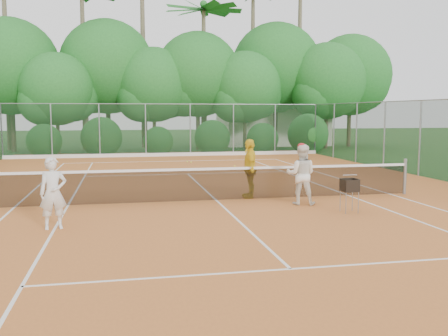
# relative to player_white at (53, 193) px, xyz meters

# --- Properties ---
(ground) EXTENTS (120.00, 120.00, 0.00)m
(ground) POSITION_rel_player_white_xyz_m (4.12, 2.67, -0.81)
(ground) COLOR #21491A
(ground) RESTS_ON ground
(clay_court) EXTENTS (18.00, 36.00, 0.02)m
(clay_court) POSITION_rel_player_white_xyz_m (4.12, 2.67, -0.80)
(clay_court) COLOR #C16B2C
(clay_court) RESTS_ON ground
(club_building) EXTENTS (8.00, 5.00, 3.00)m
(club_building) POSITION_rel_player_white_xyz_m (13.12, 26.67, 0.69)
(club_building) COLOR beige
(club_building) RESTS_ON ground
(tennis_net) EXTENTS (11.97, 0.10, 1.10)m
(tennis_net) POSITION_rel_player_white_xyz_m (4.12, 2.67, -0.27)
(tennis_net) COLOR gray
(tennis_net) RESTS_ON clay_court
(player_white) EXTENTS (0.64, 0.49, 1.57)m
(player_white) POSITION_rel_player_white_xyz_m (0.00, 0.00, 0.00)
(player_white) COLOR silver
(player_white) RESTS_ON clay_court
(player_center_grp) EXTENTS (0.99, 0.89, 1.69)m
(player_center_grp) POSITION_rel_player_white_xyz_m (6.29, 1.67, 0.05)
(player_center_grp) COLOR white
(player_center_grp) RESTS_ON clay_court
(player_yellow) EXTENTS (0.53, 1.06, 1.75)m
(player_yellow) POSITION_rel_player_white_xyz_m (5.17, 2.98, 0.09)
(player_yellow) COLOR yellow
(player_yellow) RESTS_ON clay_court
(ball_hopper) EXTENTS (0.37, 0.37, 0.86)m
(ball_hopper) POSITION_rel_player_white_xyz_m (7.10, 0.36, -0.11)
(ball_hopper) COLOR gray
(ball_hopper) RESTS_ON clay_court
(stray_ball_a) EXTENTS (0.07, 0.07, 0.07)m
(stray_ball_a) POSITION_rel_player_white_xyz_m (4.73, 13.93, -0.75)
(stray_ball_a) COLOR #C2E134
(stray_ball_a) RESTS_ON clay_court
(stray_ball_b) EXTENTS (0.07, 0.07, 0.07)m
(stray_ball_b) POSITION_rel_player_white_xyz_m (4.87, 13.54, -0.75)
(stray_ball_b) COLOR #E2ED37
(stray_ball_b) RESTS_ON clay_court
(stray_ball_c) EXTENTS (0.07, 0.07, 0.07)m
(stray_ball_c) POSITION_rel_player_white_xyz_m (6.62, 11.33, -0.75)
(stray_ball_c) COLOR yellow
(stray_ball_c) RESTS_ON clay_court
(court_markings) EXTENTS (11.03, 23.83, 0.01)m
(court_markings) POSITION_rel_player_white_xyz_m (4.12, 2.67, -0.78)
(court_markings) COLOR white
(court_markings) RESTS_ON clay_court
(fence_back) EXTENTS (18.07, 0.07, 3.00)m
(fence_back) POSITION_rel_player_white_xyz_m (4.12, 17.67, 0.71)
(fence_back) COLOR #19381E
(fence_back) RESTS_ON clay_court
(tropical_treeline) EXTENTS (32.10, 8.49, 15.03)m
(tropical_treeline) POSITION_rel_player_white_xyz_m (5.55, 22.89, 4.31)
(tropical_treeline) COLOR brown
(tropical_treeline) RESTS_ON ground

